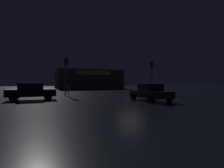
{
  "coord_description": "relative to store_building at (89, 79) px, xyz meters",
  "views": [
    {
      "loc": [
        -8.31,
        -15.57,
        1.61
      ],
      "look_at": [
        0.24,
        5.36,
        1.36
      ],
      "focal_mm": 29.51,
      "sensor_mm": 36.0,
      "label": 1
    }
  ],
  "objects": [
    {
      "name": "bollard_kerb_a",
      "position": [
        -7.78,
        -19.1,
        -1.71
      ],
      "size": [
        0.13,
        0.13,
        1.06
      ],
      "primitive_type": "cylinder",
      "color": "gold",
      "rests_on": "ground"
    },
    {
      "name": "traffic_signal_cross_left",
      "position": [
        -8.33,
        -20.9,
        0.91
      ],
      "size": [
        0.41,
        0.43,
        4.4
      ],
      "color": "#595B60",
      "rests_on": "ground"
    },
    {
      "name": "traffic_signal_main",
      "position": [
        3.09,
        -21.57,
        0.83
      ],
      "size": [
        0.43,
        0.42,
        4.39
      ],
      "color": "#595B60",
      "rests_on": "ground"
    },
    {
      "name": "car_near",
      "position": [
        -11.93,
        -25.11,
        -1.44
      ],
      "size": [
        4.08,
        1.93,
        1.53
      ],
      "color": "black",
      "rests_on": "ground"
    },
    {
      "name": "car_far",
      "position": [
        -2.63,
        -29.75,
        -1.5
      ],
      "size": [
        2.1,
        4.03,
        1.46
      ],
      "color": "black",
      "rests_on": "ground"
    },
    {
      "name": "ground_plane",
      "position": [
        -3.15,
        -27.25,
        -2.23
      ],
      "size": [
        120.0,
        120.0,
        0.0
      ],
      "primitive_type": "plane",
      "color": "black"
    },
    {
      "name": "store_building",
      "position": [
        0.0,
        0.0,
        0.0
      ],
      "size": [
        15.06,
        8.21,
        4.46
      ],
      "color": "#4C4742",
      "rests_on": "ground"
    }
  ]
}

